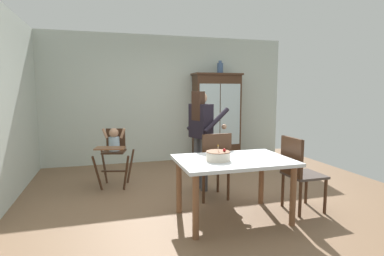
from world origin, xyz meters
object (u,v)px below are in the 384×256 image
at_px(dining_chair_far_side, 214,161).
at_px(high_chair_with_toddler, 114,147).
at_px(adult_person, 201,128).
at_px(dining_chair_right_end, 298,169).
at_px(china_cabinet, 216,117).
at_px(dining_table, 233,167).
at_px(ceramic_vase, 220,68).
at_px(birthday_cake, 218,156).

bearing_deg(dining_chair_far_side, high_chair_with_toddler, -39.70).
relative_size(adult_person, dining_chair_right_end, 1.59).
relative_size(china_cabinet, high_chair_with_toddler, 2.01).
bearing_deg(dining_chair_far_side, dining_table, 87.75).
bearing_deg(ceramic_vase, high_chair_with_toddler, -150.05).
bearing_deg(china_cabinet, high_chair_with_toddler, -149.31).
xyz_separation_m(adult_person, birthday_cake, (-0.18, -1.19, -0.17)).
xyz_separation_m(china_cabinet, adult_person, (-0.96, -1.86, 0.01)).
bearing_deg(high_chair_with_toddler, dining_chair_right_end, -23.59).
bearing_deg(high_chair_with_toddler, china_cabinet, 44.56).
xyz_separation_m(china_cabinet, high_chair_with_toddler, (-2.25, -1.33, -0.31)).
distance_m(ceramic_vase, adult_person, 2.38).
height_order(birthday_cake, dining_chair_right_end, dining_chair_right_end).
bearing_deg(dining_chair_right_end, china_cabinet, -1.66).
distance_m(birthday_cake, dining_chair_right_end, 1.12).
height_order(china_cabinet, ceramic_vase, ceramic_vase).
xyz_separation_m(ceramic_vase, adult_person, (-1.03, -1.86, -1.06)).
bearing_deg(dining_chair_right_end, birthday_cake, 90.61).
distance_m(ceramic_vase, high_chair_with_toddler, 3.01).
relative_size(birthday_cake, dining_chair_right_end, 0.29).
height_order(ceramic_vase, dining_chair_far_side, ceramic_vase).
distance_m(ceramic_vase, dining_table, 3.48).
bearing_deg(ceramic_vase, dining_chair_right_end, -92.13).
distance_m(high_chair_with_toddler, dining_chair_far_side, 1.67).
relative_size(ceramic_vase, dining_table, 0.20).
relative_size(dining_table, birthday_cake, 4.79).
bearing_deg(adult_person, china_cabinet, -49.38).
bearing_deg(ceramic_vase, dining_table, -108.28).
height_order(china_cabinet, high_chair_with_toddler, china_cabinet).
xyz_separation_m(ceramic_vase, high_chair_with_toddler, (-2.32, -1.34, -1.37)).
xyz_separation_m(china_cabinet, ceramic_vase, (0.07, 0.00, 1.07)).
bearing_deg(dining_table, high_chair_with_toddler, 127.96).
height_order(china_cabinet, dining_chair_right_end, china_cabinet).
distance_m(china_cabinet, dining_chair_right_end, 3.05).
bearing_deg(high_chair_with_toddler, ceramic_vase, 43.82).
height_order(china_cabinet, birthday_cake, china_cabinet).
height_order(adult_person, birthday_cake, adult_person).
distance_m(china_cabinet, birthday_cake, 3.26).
height_order(china_cabinet, dining_table, china_cabinet).
height_order(ceramic_vase, birthday_cake, ceramic_vase).
xyz_separation_m(high_chair_with_toddler, birthday_cake, (1.11, -1.72, 0.14)).
xyz_separation_m(adult_person, dining_table, (0.03, -1.16, -0.33)).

